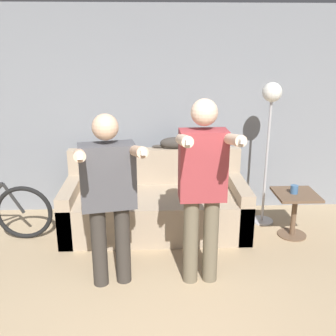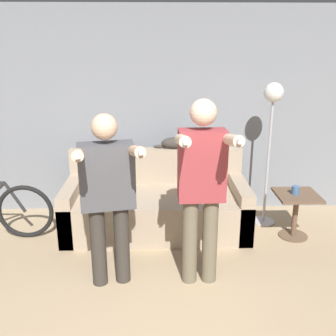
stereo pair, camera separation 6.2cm
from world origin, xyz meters
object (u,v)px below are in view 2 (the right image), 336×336
at_px(cup, 295,190).
at_px(person_left, 108,189).
at_px(couch, 156,206).
at_px(person_right, 202,182).
at_px(side_table, 296,206).
at_px(cat, 176,143).
at_px(floor_lamp, 272,115).

bearing_deg(cup, person_left, -156.52).
height_order(couch, cup, couch).
distance_m(person_right, side_table, 1.59).
relative_size(person_left, cup, 16.91).
relative_size(person_right, cat, 3.76).
xyz_separation_m(couch, floor_lamp, (1.34, 0.13, 1.07)).
distance_m(person_left, cup, 2.19).
bearing_deg(cup, side_table, 3.57).
bearing_deg(floor_lamp, side_table, -56.76).
distance_m(person_right, cat, 1.48).
bearing_deg(cat, floor_lamp, -11.50).
bearing_deg(cat, side_table, -24.21).
height_order(person_left, cup, person_left).
bearing_deg(side_table, person_left, -156.77).
xyz_separation_m(couch, cat, (0.24, 0.36, 0.69)).
height_order(person_right, floor_lamp, floor_lamp).
height_order(person_left, floor_lamp, floor_lamp).
height_order(floor_lamp, side_table, floor_lamp).
height_order(cat, floor_lamp, floor_lamp).
bearing_deg(person_right, cup, 35.09).
bearing_deg(floor_lamp, person_right, -126.95).
height_order(person_right, cat, person_right).
xyz_separation_m(couch, person_left, (-0.42, -1.11, 0.65)).
distance_m(person_right, cup, 1.51).
relative_size(person_right, cup, 18.17).
xyz_separation_m(person_left, cat, (0.66, 1.47, 0.04)).
xyz_separation_m(person_left, floor_lamp, (1.76, 1.25, 0.42)).
xyz_separation_m(floor_lamp, side_table, (0.25, -0.38, -0.98)).
bearing_deg(cat, couch, -124.14).
bearing_deg(floor_lamp, cup, -59.90).
bearing_deg(couch, cat, 55.86).
bearing_deg(person_right, side_table, 34.50).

